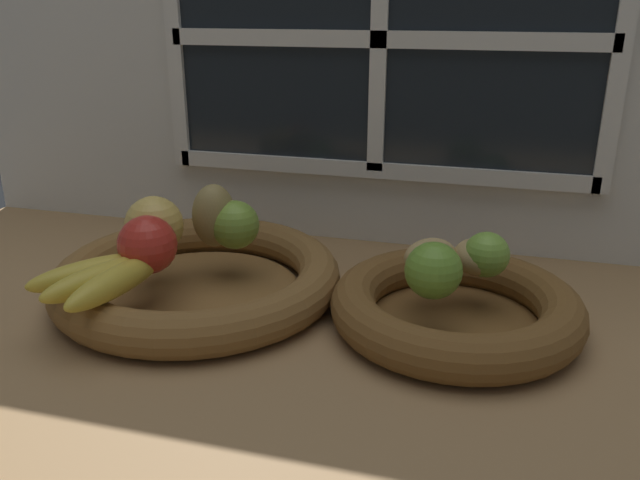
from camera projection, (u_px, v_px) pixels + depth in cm
name	position (u px, v px, depth cm)	size (l,w,h in cm)	color
ground_plane	(329.00, 333.00, 77.05)	(140.00, 90.00, 3.00)	#9E774C
back_wall	(381.00, 61.00, 93.67)	(140.00, 4.60, 55.00)	silver
fruit_bowl_left	(198.00, 278.00, 82.67)	(36.91, 36.91, 5.32)	brown
fruit_bowl_right	(455.00, 308.00, 74.54)	(29.28, 29.28, 5.32)	brown
apple_golden_left	(154.00, 225.00, 82.04)	(7.51, 7.51, 7.51)	#DBB756
apple_green_back	(235.00, 225.00, 83.83)	(6.42, 6.42, 6.42)	#7AA338
apple_red_front	(147.00, 245.00, 76.02)	(7.07, 7.07, 7.07)	red
pear_brown	(214.00, 215.00, 84.20)	(5.99, 5.46, 8.47)	olive
banana_bunch_front	(109.00, 275.00, 72.22)	(12.71, 17.01, 3.27)	gold
potato_back	(478.00, 257.00, 76.20)	(6.25, 5.55, 4.25)	tan
potato_oblong	(430.00, 257.00, 76.12)	(6.82, 4.78, 4.37)	tan
lime_near	(433.00, 270.00, 69.66)	(6.35, 6.35, 6.35)	#6B9E33
lime_far	(486.00, 255.00, 75.29)	(5.43, 5.43, 5.43)	#7AAD3D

